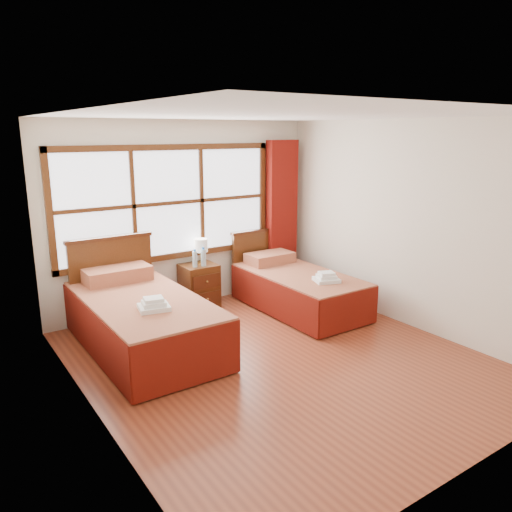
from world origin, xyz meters
TOP-DOWN VIEW (x-y plane):
  - floor at (0.00, 0.00)m, footprint 4.50×4.50m
  - ceiling at (0.00, 0.00)m, footprint 4.50×4.50m
  - wall_back at (0.00, 2.25)m, footprint 4.00×0.00m
  - wall_left at (-2.00, 0.00)m, footprint 0.00×4.50m
  - wall_right at (2.00, 0.00)m, footprint 0.00×4.50m
  - window at (-0.25, 2.21)m, footprint 3.16×0.06m
  - curtain at (1.60, 2.11)m, footprint 0.50×0.16m
  - bed_left at (-1.12, 1.20)m, footprint 1.18×2.29m
  - bed_right at (1.18, 1.20)m, footprint 1.02×2.04m
  - nightstand at (0.07, 1.99)m, footprint 0.48×0.47m
  - towels_left at (-1.15, 0.70)m, footprint 0.36×0.33m
  - towels_right at (1.23, 0.64)m, footprint 0.38×0.36m
  - lamp at (0.13, 2.03)m, footprint 0.18×0.18m
  - bottle_near at (-0.03, 1.91)m, footprint 0.07×0.07m
  - bottle_far at (0.10, 1.90)m, footprint 0.07×0.07m

SIDE VIEW (x-z plane):
  - floor at x=0.00m, z-range 0.00..0.00m
  - bed_right at x=1.18m, z-range -0.19..0.80m
  - nightstand at x=0.07m, z-range 0.00..0.63m
  - bed_left at x=-1.12m, z-range -0.23..0.93m
  - towels_right at x=1.23m, z-range 0.51..0.64m
  - towels_left at x=-1.15m, z-range 0.60..0.73m
  - bottle_near at x=-0.03m, z-range 0.62..0.87m
  - bottle_far at x=0.10m, z-range 0.62..0.89m
  - lamp at x=0.13m, z-range 0.71..1.06m
  - curtain at x=1.60m, z-range 0.02..2.32m
  - wall_back at x=0.00m, z-range -0.70..3.30m
  - wall_left at x=-2.00m, z-range -0.95..3.55m
  - wall_right at x=2.00m, z-range -0.95..3.55m
  - window at x=-0.25m, z-range 0.72..2.28m
  - ceiling at x=0.00m, z-range 2.60..2.60m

